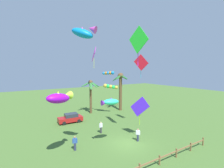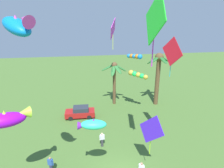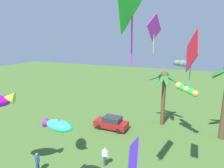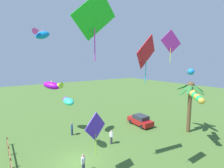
% 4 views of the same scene
% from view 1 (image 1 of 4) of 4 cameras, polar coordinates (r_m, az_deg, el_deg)
% --- Properties ---
extents(ground_plane, '(120.00, 120.00, 0.00)m').
position_cam_1_polar(ground_plane, '(20.72, 5.50, -20.12)').
color(ground_plane, '#476B2D').
extents(palm_tree_0, '(3.92, 3.82, 6.68)m').
position_cam_1_polar(palm_tree_0, '(32.74, -7.49, -1.60)').
color(palm_tree_0, brown).
rests_on(palm_tree_0, ground).
extents(palm_tree_1, '(3.92, 4.16, 8.06)m').
position_cam_1_polar(palm_tree_1, '(34.82, 2.98, -0.08)').
color(palm_tree_1, brown).
rests_on(palm_tree_1, ground).
extents(rail_fence, '(14.76, 0.12, 0.95)m').
position_cam_1_polar(rail_fence, '(17.16, 16.28, -23.83)').
color(rail_fence, brown).
rests_on(rail_fence, ground).
extents(parked_car_0, '(3.97, 1.87, 1.51)m').
position_cam_1_polar(parked_car_0, '(28.50, -14.29, -11.46)').
color(parked_car_0, '#A51919').
rests_on(parked_car_0, ground).
extents(spectator_0, '(0.42, 0.45, 1.59)m').
position_cam_1_polar(spectator_0, '(21.25, 9.02, -17.10)').
color(spectator_0, '#2D3351').
rests_on(spectator_0, ground).
extents(spectator_1, '(0.55, 0.27, 1.59)m').
position_cam_1_polar(spectator_1, '(23.44, -3.88, -14.86)').
color(spectator_1, '#38383D').
rests_on(spectator_1, ground).
extents(spectator_2, '(0.52, 0.35, 1.59)m').
position_cam_1_polar(spectator_2, '(19.35, -12.83, -19.49)').
color(spectator_2, '#2D3351').
rests_on(spectator_2, ground).
extents(kite_diamond_0, '(1.12, 2.43, 3.66)m').
position_cam_1_polar(kite_diamond_0, '(21.34, 9.69, -7.90)').
color(kite_diamond_0, '#4C21E4').
extents(kite_tube_1, '(2.31, 2.07, 1.02)m').
position_cam_1_polar(kite_tube_1, '(30.97, -0.69, -0.87)').
color(kite_tube_1, gold).
extents(kite_fish_2, '(3.05, 2.41, 1.29)m').
position_cam_1_polar(kite_fish_2, '(15.74, -17.79, -4.57)').
color(kite_fish_2, '#9F0EDD').
extents(kite_diamond_3, '(0.93, 2.63, 3.79)m').
position_cam_1_polar(kite_diamond_3, '(29.23, -6.34, 10.19)').
color(kite_diamond_3, '#E432DB').
extents(kite_diamond_4, '(0.93, 3.71, 5.10)m').
position_cam_1_polar(kite_diamond_4, '(21.03, 9.15, 14.95)').
color(kite_diamond_4, green).
extents(kite_fish_5, '(2.28, 2.40, 1.41)m').
position_cam_1_polar(kite_fish_5, '(15.14, -9.86, 17.31)').
color(kite_fish_5, '#0B7DD2').
extents(kite_tube_6, '(1.60, 2.07, 0.71)m').
position_cam_1_polar(kite_tube_6, '(30.08, -1.15, 3.86)').
color(kite_tube_6, '#197ED9').
extents(kite_fish_7, '(2.14, 1.08, 0.88)m').
position_cam_1_polar(kite_fish_7, '(17.98, -0.66, -6.26)').
color(kite_fish_7, '#30E0AD').
extents(kite_diamond_8, '(0.68, 2.47, 3.50)m').
position_cam_1_polar(kite_diamond_8, '(24.55, 10.09, 7.33)').
color(kite_diamond_8, red).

